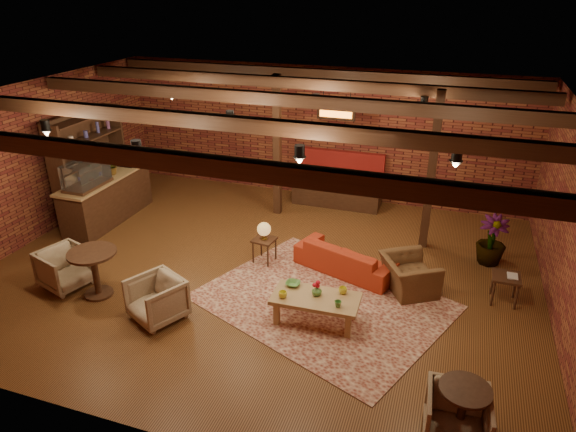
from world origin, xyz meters
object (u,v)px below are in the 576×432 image
(coffee_table, at_px, (315,299))
(side_table_book, at_px, (507,278))
(plant_tall, at_px, (501,193))
(round_table_right, at_px, (463,404))
(armchair_a, at_px, (65,266))
(armchair_right, at_px, (409,270))
(armchair_far, at_px, (457,416))
(sofa, at_px, (346,258))
(side_table_lamp, at_px, (264,232))
(round_table_left, at_px, (94,266))
(armchair_b, at_px, (156,297))

(coffee_table, xyz_separation_m, side_table_book, (2.89, 1.56, 0.05))
(plant_tall, bearing_deg, round_table_right, -95.24)
(armchair_a, relative_size, round_table_right, 1.10)
(coffee_table, bearing_deg, armchair_right, 47.11)
(round_table_right, bearing_deg, plant_tall, 84.76)
(armchair_far, bearing_deg, round_table_right, 61.67)
(sofa, relative_size, armchair_far, 2.58)
(plant_tall, bearing_deg, coffee_table, -132.88)
(armchair_a, relative_size, side_table_book, 1.49)
(sofa, distance_m, side_table_lamp, 1.63)
(armchair_right, xyz_separation_m, side_table_book, (1.58, 0.15, 0.05))
(round_table_left, distance_m, armchair_far, 6.14)
(coffee_table, height_order, side_table_book, coffee_table)
(armchair_b, height_order, armchair_right, armchair_right)
(armchair_right, bearing_deg, round_table_right, 166.45)
(round_table_left, bearing_deg, armchair_far, -11.83)
(armchair_b, xyz_separation_m, round_table_right, (4.69, -0.89, 0.08))
(armchair_far, bearing_deg, sofa, 117.77)
(coffee_table, height_order, plant_tall, plant_tall)
(sofa, height_order, armchair_a, armchair_a)
(side_table_book, distance_m, round_table_right, 3.24)
(armchair_b, distance_m, armchair_far, 4.75)
(armchair_a, bearing_deg, round_table_left, -78.08)
(armchair_a, height_order, plant_tall, plant_tall)
(armchair_far, distance_m, plant_tall, 4.76)
(armchair_a, relative_size, armchair_b, 1.00)
(coffee_table, bearing_deg, round_table_right, -35.52)
(coffee_table, distance_m, plant_tall, 4.07)
(coffee_table, distance_m, armchair_right, 1.92)
(armchair_a, distance_m, armchair_right, 6.07)
(sofa, distance_m, round_table_left, 4.48)
(round_table_left, bearing_deg, plant_tall, 27.39)
(coffee_table, bearing_deg, sofa, 85.76)
(side_table_book, distance_m, armchair_far, 3.35)
(side_table_lamp, height_order, armchair_far, side_table_lamp)
(sofa, xyz_separation_m, round_table_left, (-3.91, -2.17, 0.29))
(side_table_lamp, height_order, plant_tall, plant_tall)
(armchair_b, distance_m, round_table_right, 4.78)
(coffee_table, height_order, round_table_left, round_table_left)
(sofa, relative_size, armchair_a, 2.44)
(side_table_book, xyz_separation_m, armchair_far, (-0.67, -3.28, -0.10))
(coffee_table, xyz_separation_m, armchair_right, (1.31, 1.41, -0.00))
(round_table_right, bearing_deg, side_table_lamp, 139.62)
(coffee_table, distance_m, side_table_lamp, 2.13)
(coffee_table, distance_m, armchair_a, 4.51)
(round_table_left, relative_size, plant_tall, 0.29)
(sofa, height_order, plant_tall, plant_tall)
(coffee_table, relative_size, armchair_b, 1.77)
(armchair_a, bearing_deg, armchair_far, -83.59)
(round_table_left, height_order, round_table_right, round_table_left)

